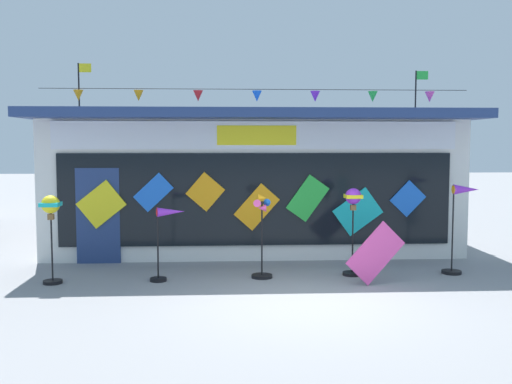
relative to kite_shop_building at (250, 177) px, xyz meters
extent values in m
plane|color=gray|center=(0.58, -6.12, -1.63)|extent=(80.00, 80.00, 0.00)
cube|color=silver|center=(0.00, 0.06, -0.12)|extent=(9.20, 5.87, 3.02)
cube|color=navy|center=(0.00, -0.36, 1.49)|extent=(9.60, 6.70, 0.20)
cube|color=silver|center=(0.00, -2.92, 1.05)|extent=(8.47, 0.08, 0.58)
cube|color=yellow|center=(0.00, -2.95, 1.05)|extent=(1.66, 0.04, 0.41)
cube|color=black|center=(0.00, -2.91, -0.30)|extent=(8.28, 0.06, 1.96)
cube|color=navy|center=(-3.31, -2.91, -0.63)|extent=(0.90, 0.07, 2.00)
cube|color=yellow|center=(-3.23, -2.97, -0.38)|extent=(1.05, 0.03, 1.02)
cube|color=blue|center=(-2.15, -2.97, -0.14)|extent=(0.84, 0.03, 0.83)
cube|color=orange|center=(-1.08, -2.97, -0.13)|extent=(0.83, 0.03, 0.83)
cube|color=orange|center=(0.00, -2.97, -0.46)|extent=(0.98, 0.03, 1.01)
cube|color=green|center=(1.08, -2.97, -0.28)|extent=(0.93, 0.03, 1.01)
cube|color=#19B7BC|center=(2.16, -2.97, -0.57)|extent=(1.10, 0.03, 1.05)
cube|color=blue|center=(3.24, -2.97, -0.30)|extent=(0.79, 0.03, 0.79)
cylinder|color=black|center=(0.00, -3.04, 1.99)|extent=(8.83, 0.01, 0.01)
cone|color=orange|center=(-3.63, -3.04, 1.85)|extent=(0.20, 0.20, 0.22)
cone|color=orange|center=(-2.42, -3.04, 1.85)|extent=(0.20, 0.20, 0.22)
cone|color=red|center=(-1.21, -3.04, 1.85)|extent=(0.20, 0.20, 0.22)
cone|color=blue|center=(0.00, -3.04, 1.85)|extent=(0.20, 0.20, 0.22)
cone|color=purple|center=(1.21, -3.04, 1.85)|extent=(0.20, 0.20, 0.22)
cone|color=green|center=(2.42, -3.04, 1.85)|extent=(0.20, 0.20, 0.22)
cone|color=#EA4CA3|center=(3.63, -3.04, 1.85)|extent=(0.20, 0.20, 0.22)
cylinder|color=black|center=(-4.35, 0.06, 2.25)|extent=(0.04, 0.04, 1.32)
cube|color=yellow|center=(-4.19, 0.06, 2.79)|extent=(0.32, 0.02, 0.22)
cylinder|color=black|center=(4.35, 0.06, 2.18)|extent=(0.04, 0.04, 1.19)
cube|color=green|center=(4.51, 0.06, 2.66)|extent=(0.32, 0.02, 0.22)
cylinder|color=black|center=(-3.77, -4.69, -1.60)|extent=(0.34, 0.34, 0.06)
cylinder|color=black|center=(-3.77, -4.69, -0.99)|extent=(0.03, 0.03, 1.27)
sphere|color=yellow|center=(-3.77, -4.69, -0.20)|extent=(0.33, 0.33, 0.33)
cube|color=#19B7BC|center=(-3.77, -4.69, -0.20)|extent=(0.33, 0.33, 0.07)
cube|color=brown|center=(-3.77, -4.69, -0.42)|extent=(0.10, 0.10, 0.10)
cylinder|color=black|center=(-1.89, -4.61, -1.60)|extent=(0.31, 0.31, 0.06)
cylinder|color=black|center=(-1.89, -4.61, -0.99)|extent=(0.03, 0.03, 1.27)
cone|color=purple|center=(-1.65, -4.61, -0.36)|extent=(0.52, 0.29, 0.17)
cylinder|color=red|center=(-1.89, -4.61, -0.36)|extent=(0.03, 0.16, 0.16)
cylinder|color=black|center=(0.01, -4.45, -1.60)|extent=(0.39, 0.39, 0.06)
cylinder|color=black|center=(0.01, -4.45, -0.92)|extent=(0.03, 0.03, 1.41)
cylinder|color=black|center=(0.01, -4.49, -0.21)|extent=(0.06, 0.04, 0.06)
cone|color=blue|center=(0.11, -4.49, -0.21)|extent=(0.14, 0.15, 0.14)
cone|color=orange|center=(0.01, -4.49, -0.12)|extent=(0.15, 0.14, 0.14)
cone|color=#EA4CA3|center=(-0.08, -4.49, -0.21)|extent=(0.14, 0.15, 0.14)
cone|color=#EA4CA3|center=(0.01, -4.49, -0.31)|extent=(0.15, 0.14, 0.14)
cylinder|color=black|center=(1.75, -4.33, -1.60)|extent=(0.37, 0.37, 0.06)
cylinder|color=black|center=(1.75, -4.33, -0.95)|extent=(0.03, 0.03, 1.36)
sphere|color=purple|center=(1.75, -4.33, -0.12)|extent=(0.31, 0.31, 0.31)
cube|color=yellow|center=(1.75, -4.33, -0.12)|extent=(0.31, 0.31, 0.07)
cube|color=brown|center=(1.75, -4.33, -0.33)|extent=(0.10, 0.10, 0.10)
cylinder|color=black|center=(3.70, -4.30, -1.60)|extent=(0.38, 0.38, 0.06)
cylinder|color=black|center=(3.70, -4.30, -0.81)|extent=(0.03, 0.03, 1.63)
cone|color=purple|center=(3.94, -4.30, 0.00)|extent=(0.50, 0.23, 0.20)
cylinder|color=orange|center=(3.70, -4.30, 0.00)|extent=(0.03, 0.16, 0.16)
cube|color=#EA4CA3|center=(2.00, -5.06, -1.07)|extent=(1.12, 0.24, 1.12)
camera|label=1|loc=(-0.71, -15.26, 0.89)|focal=41.31mm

